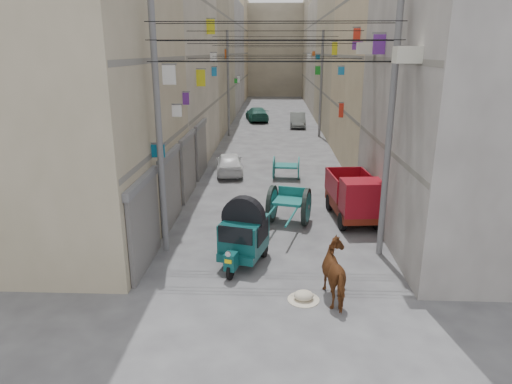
# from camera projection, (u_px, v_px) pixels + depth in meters

# --- Properties ---
(ground) EXTENTS (140.00, 140.00, 0.00)m
(ground) POSITION_uv_depth(u_px,v_px,m) (269.00, 370.00, 9.71)
(ground) COLOR #414143
(ground) RESTS_ON ground
(building_row_left) EXTENTS (8.00, 62.00, 14.00)m
(building_row_left) POSITION_uv_depth(u_px,v_px,m) (185.00, 51.00, 40.68)
(building_row_left) COLOR tan
(building_row_left) RESTS_ON ground
(building_row_right) EXTENTS (8.00, 62.00, 14.00)m
(building_row_right) POSITION_uv_depth(u_px,v_px,m) (366.00, 51.00, 40.05)
(building_row_right) COLOR #A19C97
(building_row_right) RESTS_ON ground
(end_cap_building) EXTENTS (22.00, 10.00, 13.00)m
(end_cap_building) POSITION_uv_depth(u_px,v_px,m) (275.00, 51.00, 70.78)
(end_cap_building) COLOR tan
(end_cap_building) RESTS_ON ground
(shutters_left) EXTENTS (0.18, 14.40, 2.88)m
(shutters_left) POSITION_uv_depth(u_px,v_px,m) (181.00, 174.00, 19.32)
(shutters_left) COLOR #535358
(shutters_left) RESTS_ON ground
(signboards) EXTENTS (8.22, 40.52, 5.67)m
(signboards) POSITION_uv_depth(u_px,v_px,m) (274.00, 101.00, 29.36)
(signboards) COLOR #0B5B80
(signboards) RESTS_ON ground
(ac_units) EXTENTS (0.70, 6.55, 3.35)m
(ac_units) POSITION_uv_depth(u_px,v_px,m) (388.00, 21.00, 14.68)
(ac_units) COLOR beige
(ac_units) RESTS_ON ground
(utility_poles) EXTENTS (7.40, 22.20, 8.00)m
(utility_poles) POSITION_uv_depth(u_px,v_px,m) (274.00, 99.00, 24.75)
(utility_poles) COLOR slate
(utility_poles) RESTS_ON ground
(overhead_cables) EXTENTS (7.40, 22.52, 1.12)m
(overhead_cables) POSITION_uv_depth(u_px,v_px,m) (275.00, 45.00, 21.45)
(overhead_cables) COLOR black
(overhead_cables) RESTS_ON ground
(auto_rickshaw) EXTENTS (1.76, 2.47, 1.67)m
(auto_rickshaw) POSITION_uv_depth(u_px,v_px,m) (244.00, 233.00, 14.39)
(auto_rickshaw) COLOR black
(auto_rickshaw) RESTS_ON ground
(tonga_cart) EXTENTS (1.97, 3.46, 1.47)m
(tonga_cart) POSITION_uv_depth(u_px,v_px,m) (289.00, 205.00, 17.77)
(tonga_cart) COLOR black
(tonga_cart) RESTS_ON ground
(mini_truck) EXTENTS (1.88, 3.61, 1.95)m
(mini_truck) POSITION_uv_depth(u_px,v_px,m) (356.00, 200.00, 17.75)
(mini_truck) COLOR black
(mini_truck) RESTS_ON ground
(second_cart) EXTENTS (1.45, 1.31, 1.21)m
(second_cart) POSITION_uv_depth(u_px,v_px,m) (286.00, 167.00, 24.02)
(second_cart) COLOR #166360
(second_cart) RESTS_ON ground
(feed_sack) EXTENTS (0.54, 0.43, 0.27)m
(feed_sack) POSITION_uv_depth(u_px,v_px,m) (304.00, 295.00, 12.40)
(feed_sack) COLOR beige
(feed_sack) RESTS_ON ground
(horse) EXTENTS (1.15, 1.95, 1.54)m
(horse) POSITION_uv_depth(u_px,v_px,m) (339.00, 273.00, 12.27)
(horse) COLOR brown
(horse) RESTS_ON ground
(distant_car_white) EXTENTS (1.88, 3.70, 1.21)m
(distant_car_white) POSITION_uv_depth(u_px,v_px,m) (229.00, 163.00, 25.08)
(distant_car_white) COLOR white
(distant_car_white) RESTS_ON ground
(distant_car_grey) EXTENTS (1.39, 3.81, 1.25)m
(distant_car_grey) POSITION_uv_depth(u_px,v_px,m) (298.00, 120.00, 40.62)
(distant_car_grey) COLOR #525653
(distant_car_grey) RESTS_ON ground
(distant_car_green) EXTENTS (2.60, 4.80, 1.32)m
(distant_car_green) POSITION_uv_depth(u_px,v_px,m) (257.00, 114.00, 44.13)
(distant_car_green) COLOR #1F5B4D
(distant_car_green) RESTS_ON ground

